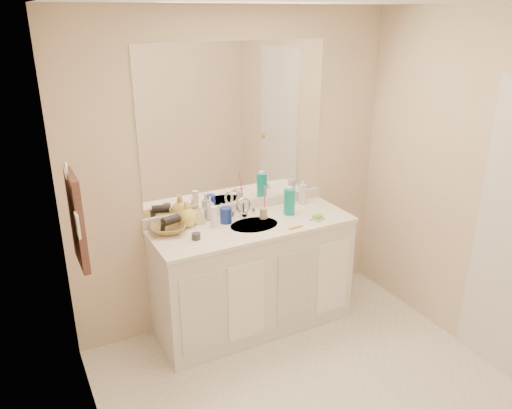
% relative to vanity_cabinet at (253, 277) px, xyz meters
% --- Properties ---
extents(floor, '(2.60, 2.60, 0.00)m').
position_rel_vanity_cabinet_xyz_m(floor, '(0.00, -1.02, -0.42)').
color(floor, silver).
rests_on(floor, ground).
extents(ceiling, '(2.60, 2.60, 0.02)m').
position_rel_vanity_cabinet_xyz_m(ceiling, '(0.00, -1.02, 1.97)').
color(ceiling, white).
rests_on(ceiling, wall_back).
extents(wall_back, '(2.60, 0.02, 2.40)m').
position_rel_vanity_cabinet_xyz_m(wall_back, '(0.00, 0.28, 0.77)').
color(wall_back, beige).
rests_on(wall_back, floor).
extents(wall_left, '(0.02, 2.60, 2.40)m').
position_rel_vanity_cabinet_xyz_m(wall_left, '(-1.30, -1.02, 0.77)').
color(wall_left, beige).
rests_on(wall_left, floor).
extents(wall_right, '(0.02, 2.60, 2.40)m').
position_rel_vanity_cabinet_xyz_m(wall_right, '(1.30, -1.02, 0.77)').
color(wall_right, beige).
rests_on(wall_right, floor).
extents(vanity_cabinet, '(1.50, 0.55, 0.85)m').
position_rel_vanity_cabinet_xyz_m(vanity_cabinet, '(0.00, 0.00, 0.00)').
color(vanity_cabinet, white).
rests_on(vanity_cabinet, floor).
extents(countertop, '(1.52, 0.57, 0.03)m').
position_rel_vanity_cabinet_xyz_m(countertop, '(0.00, 0.00, 0.44)').
color(countertop, white).
rests_on(countertop, vanity_cabinet).
extents(backsplash, '(1.52, 0.03, 0.08)m').
position_rel_vanity_cabinet_xyz_m(backsplash, '(0.00, 0.26, 0.50)').
color(backsplash, silver).
rests_on(backsplash, countertop).
extents(sink_basin, '(0.37, 0.37, 0.02)m').
position_rel_vanity_cabinet_xyz_m(sink_basin, '(0.00, -0.02, 0.44)').
color(sink_basin, '#B3B19D').
rests_on(sink_basin, countertop).
extents(faucet, '(0.02, 0.02, 0.11)m').
position_rel_vanity_cabinet_xyz_m(faucet, '(0.00, 0.16, 0.51)').
color(faucet, silver).
rests_on(faucet, countertop).
extents(mirror, '(1.48, 0.01, 1.20)m').
position_rel_vanity_cabinet_xyz_m(mirror, '(0.00, 0.27, 1.14)').
color(mirror, white).
rests_on(mirror, wall_back).
extents(blue_mug, '(0.10, 0.10, 0.12)m').
position_rel_vanity_cabinet_xyz_m(blue_mug, '(-0.17, 0.11, 0.51)').
color(blue_mug, navy).
rests_on(blue_mug, countertop).
extents(tan_cup, '(0.07, 0.07, 0.08)m').
position_rel_vanity_cabinet_xyz_m(tan_cup, '(0.12, 0.06, 0.50)').
color(tan_cup, tan).
rests_on(tan_cup, countertop).
extents(toothbrush, '(0.03, 0.04, 0.22)m').
position_rel_vanity_cabinet_xyz_m(toothbrush, '(0.13, 0.06, 0.60)').
color(toothbrush, '#E43C9E').
rests_on(toothbrush, tan_cup).
extents(mouthwash_bottle, '(0.10, 0.10, 0.20)m').
position_rel_vanity_cabinet_xyz_m(mouthwash_bottle, '(0.34, 0.04, 0.56)').
color(mouthwash_bottle, '#0C958A').
rests_on(mouthwash_bottle, countertop).
extents(clear_pump_bottle, '(0.07, 0.07, 0.16)m').
position_rel_vanity_cabinet_xyz_m(clear_pump_bottle, '(0.55, 0.18, 0.54)').
color(clear_pump_bottle, silver).
rests_on(clear_pump_bottle, countertop).
extents(soap_dish, '(0.13, 0.12, 0.01)m').
position_rel_vanity_cabinet_xyz_m(soap_dish, '(0.47, -0.16, 0.46)').
color(soap_dish, silver).
rests_on(soap_dish, countertop).
extents(green_soap, '(0.08, 0.07, 0.02)m').
position_rel_vanity_cabinet_xyz_m(green_soap, '(0.47, -0.16, 0.48)').
color(green_soap, '#68CB31').
rests_on(green_soap, soap_dish).
extents(orange_comb, '(0.12, 0.04, 0.01)m').
position_rel_vanity_cabinet_xyz_m(orange_comb, '(0.24, -0.21, 0.46)').
color(orange_comb, orange).
rests_on(orange_comb, countertop).
extents(dark_jar, '(0.07, 0.07, 0.04)m').
position_rel_vanity_cabinet_xyz_m(dark_jar, '(-0.47, -0.06, 0.48)').
color(dark_jar, '#2D2C32').
rests_on(dark_jar, countertop).
extents(extra_white_bottle, '(0.06, 0.06, 0.16)m').
position_rel_vanity_cabinet_xyz_m(extra_white_bottle, '(-0.28, 0.08, 0.54)').
color(extra_white_bottle, white).
rests_on(extra_white_bottle, countertop).
extents(soap_bottle_white, '(0.09, 0.09, 0.18)m').
position_rel_vanity_cabinet_xyz_m(soap_bottle_white, '(-0.25, 0.22, 0.54)').
color(soap_bottle_white, silver).
rests_on(soap_bottle_white, countertop).
extents(soap_bottle_cream, '(0.08, 0.08, 0.15)m').
position_rel_vanity_cabinet_xyz_m(soap_bottle_cream, '(-0.35, 0.20, 0.53)').
color(soap_bottle_cream, beige).
rests_on(soap_bottle_cream, countertop).
extents(soap_bottle_yellow, '(0.18, 0.18, 0.19)m').
position_rel_vanity_cabinet_xyz_m(soap_bottle_yellow, '(-0.44, 0.19, 0.55)').
color(soap_bottle_yellow, '#DDC756').
rests_on(soap_bottle_yellow, countertop).
extents(wicker_basket, '(0.32, 0.32, 0.06)m').
position_rel_vanity_cabinet_xyz_m(wicker_basket, '(-0.60, 0.14, 0.49)').
color(wicker_basket, olive).
rests_on(wicker_basket, countertop).
extents(hair_dryer, '(0.14, 0.10, 0.06)m').
position_rel_vanity_cabinet_xyz_m(hair_dryer, '(-0.58, 0.14, 0.54)').
color(hair_dryer, black).
rests_on(hair_dryer, wicker_basket).
extents(towel_ring, '(0.01, 0.11, 0.11)m').
position_rel_vanity_cabinet_xyz_m(towel_ring, '(-1.27, -0.25, 1.12)').
color(towel_ring, silver).
rests_on(towel_ring, wall_left).
extents(hand_towel, '(0.04, 0.32, 0.55)m').
position_rel_vanity_cabinet_xyz_m(hand_towel, '(-1.25, -0.25, 0.82)').
color(hand_towel, '#37221D').
rests_on(hand_towel, towel_ring).
extents(switch_plate, '(0.01, 0.08, 0.13)m').
position_rel_vanity_cabinet_xyz_m(switch_plate, '(-1.27, -0.45, 0.88)').
color(switch_plate, white).
rests_on(switch_plate, wall_left).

